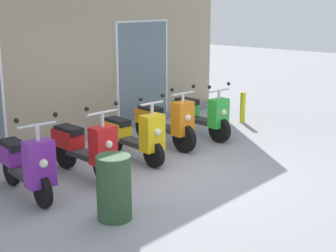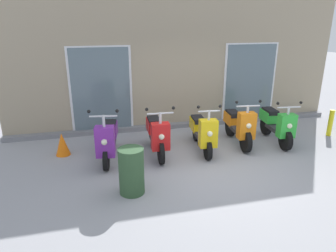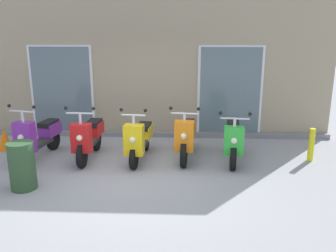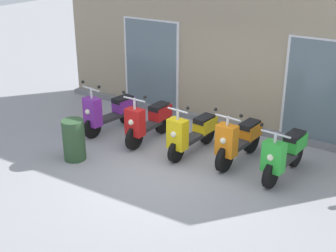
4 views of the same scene
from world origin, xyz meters
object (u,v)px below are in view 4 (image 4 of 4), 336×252
Objects in this scene: scooter_purple at (109,111)px; scooter_orange at (239,140)px; scooter_yellow at (192,132)px; traffic_cone at (90,106)px; scooter_red at (148,120)px; trash_bin at (74,140)px; scooter_green at (284,154)px.

scooter_purple is 3.14m from scooter_orange.
traffic_cone is at bearing 171.36° from scooter_yellow.
scooter_red is 1.08m from scooter_yellow.
trash_bin is at bearing -78.42° from scooter_purple.
scooter_red is 2.14m from traffic_cone.
trash_bin is (0.31, -1.49, -0.07)m from scooter_purple.
trash_bin is (-1.85, -1.51, -0.04)m from scooter_yellow.
scooter_red is (1.08, 0.02, 0.00)m from scooter_purple.
scooter_red is at bearing -176.36° from scooter_orange.
scooter_purple is 1.08m from scooter_red.
trash_bin is (-2.83, -1.64, -0.06)m from scooter_orange.
scooter_red is at bearing -12.91° from traffic_cone.
scooter_red is 2.06m from scooter_orange.
trash_bin is at bearing -158.02° from scooter_green.
scooter_yellow is (1.08, -0.00, -0.03)m from scooter_red.
scooter_orange reaches higher than traffic_cone.
scooter_orange is 3.08× the size of traffic_cone.
scooter_green is at bearing 21.98° from trash_bin.
scooter_yellow is at bearing -179.18° from scooter_green.
scooter_green is (0.97, -0.11, -0.01)m from scooter_orange.
scooter_red is at bearing 179.82° from scooter_yellow.
scooter_yellow is (2.15, 0.02, -0.03)m from scooter_purple.
scooter_red reaches higher than scooter_yellow.
scooter_red reaches higher than traffic_cone.
scooter_red reaches higher than scooter_orange.
scooter_orange is at bearing 2.76° from scooter_purple.
scooter_purple is 0.99× the size of scooter_green.
scooter_green is 1.84× the size of trash_bin.
scooter_purple is 0.98× the size of scooter_red.
scooter_purple is at bearing -177.24° from scooter_orange.
scooter_purple is 1.52m from trash_bin.
scooter_red is 3.01× the size of traffic_cone.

